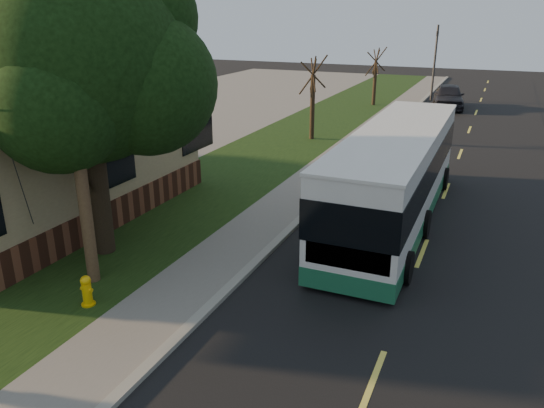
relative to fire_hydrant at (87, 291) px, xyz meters
The scene contains 15 objects.
ground 2.64m from the fire_hydrant, ahead, with size 120.00×120.00×0.00m, color black.
road 11.99m from the fire_hydrant, 56.58° to the left, with size 8.00×80.00×0.01m, color black.
curb 10.34m from the fire_hydrant, 75.43° to the left, with size 0.25×80.00×0.12m, color gray.
sidewalk 10.13m from the fire_hydrant, 80.91° to the left, with size 2.00×80.00×0.08m, color slate.
grass_verge 10.19m from the fire_hydrant, 100.76° to the left, with size 5.00×80.00×0.07m, color black.
building_lot 15.55m from the fire_hydrant, 139.96° to the left, with size 15.00×80.00×0.04m, color slate.
fire_hydrant is the anchor object (origin of this frame).
utility_pole 4.37m from the fire_hydrant, 125.38° to the left, with size 2.86×3.21×9.07m.
leafy_tree 5.65m from the fire_hydrant, 120.67° to the left, with size 6.30×6.00×7.80m.
bare_tree_near 18.10m from the fire_hydrant, 92.86° to the left, with size 1.38×1.21×4.31m.
bare_tree_far 30.04m from the fire_hydrant, 90.76° to the left, with size 1.38×1.21×4.03m.
traffic_signal 34.25m from the fire_hydrant, 84.79° to the left, with size 0.18×0.22×5.50m.
transit_bus 9.77m from the fire_hydrant, 56.75° to the left, with size 2.56×11.08×3.00m.
dumpster 10.72m from the fire_hydrant, 130.06° to the left, with size 1.80×1.64×1.28m.
distant_car 31.43m from the fire_hydrant, 81.56° to the left, with size 1.97×4.89×1.66m, color black.
Camera 1 is at (5.48, -8.09, 6.40)m, focal length 35.00 mm.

